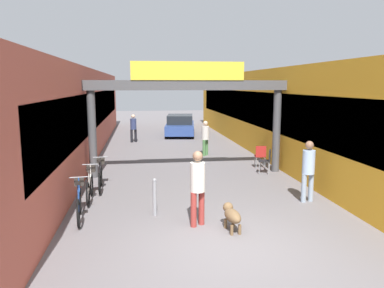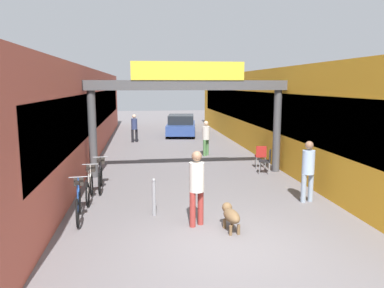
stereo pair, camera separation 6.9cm
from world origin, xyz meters
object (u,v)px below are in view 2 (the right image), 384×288
Objects in this scene: dog_on_leash at (231,215)px; parked_car_blue at (181,125)px; bollard_post_metal at (154,197)px; cafe_chair_black_nearer at (267,159)px; pedestrian_elderly_walking at (134,126)px; cafe_chair_red_farther at (261,155)px; pedestrian_companion at (308,167)px; bicycle_blue_nearest at (78,201)px; bicycle_silver_second at (90,185)px; pedestrian_with_dog at (197,183)px; bicycle_black_third at (100,175)px; pedestrian_carrying_crate at (206,136)px.

dog_on_leash is 0.19× the size of parked_car_blue.
cafe_chair_black_nearer is at bearing 42.64° from bollard_post_metal.
cafe_chair_black_nearer is (4.97, -8.34, -0.36)m from pedestrian_elderly_walking.
cafe_chair_black_nearer is at bearing -93.38° from cafe_chair_red_farther.
pedestrian_companion is 1.79× the size of bollard_post_metal.
bicycle_blue_nearest reaches higher than dog_on_leash.
bicycle_silver_second is at bearing -106.85° from parked_car_blue.
bicycle_blue_nearest is 1.51m from bicycle_silver_second.
dog_on_leash is (0.71, -0.39, -0.65)m from pedestrian_with_dog.
bicycle_blue_nearest reaches higher than bollard_post_metal.
bicycle_blue_nearest is at bearing -92.63° from bicycle_silver_second.
pedestrian_elderly_walking is 0.94× the size of bicycle_blue_nearest.
bicycle_silver_second reaches higher than cafe_chair_red_farther.
pedestrian_companion is at bearing -19.77° from bicycle_black_third.
cafe_chair_black_nearer is (5.86, 1.28, 0.10)m from bicycle_black_third.
pedestrian_companion reaches higher than pedestrian_carrying_crate.
bicycle_black_third is at bearing -95.28° from pedestrian_elderly_walking.
dog_on_leash is at bearing -19.59° from bicycle_blue_nearest.
bollard_post_metal reaches higher than cafe_chair_red_farther.
cafe_chair_black_nearer is at bearing -66.73° from pedestrian_carrying_crate.
pedestrian_carrying_crate is at bearing 54.38° from bicycle_silver_second.
parked_car_blue is at bearing 40.62° from pedestrian_elderly_walking.
pedestrian_carrying_crate is 1.68× the size of bollard_post_metal.
parked_car_blue is (2.94, 2.52, -0.25)m from pedestrian_elderly_walking.
pedestrian_with_dog is at bearing -40.15° from bollard_post_metal.
cafe_chair_red_farther is 10.16m from parked_car_blue.
pedestrian_companion is 6.25m from bicycle_black_third.
pedestrian_with_dog is 1.36m from bollard_post_metal.
pedestrian_carrying_crate reaches higher than bollard_post_metal.
pedestrian_companion is 2.16× the size of dog_on_leash.
dog_on_leash is at bearing -96.20° from pedestrian_carrying_crate.
bicycle_silver_second is at bearing 138.92° from pedestrian_with_dog.
pedestrian_elderly_walking reaches higher than dog_on_leash.
pedestrian_elderly_walking is 13.68m from dog_on_leash.
pedestrian_with_dog is 1.98× the size of cafe_chair_red_farther.
cafe_chair_red_farther is (3.37, 5.66, -0.47)m from pedestrian_with_dog.
pedestrian_carrying_crate is 7.08m from parked_car_blue.
cafe_chair_red_farther is at bearing 66.31° from dog_on_leash.
pedestrian_elderly_walking reaches higher than bicycle_blue_nearest.
dog_on_leash is 3.73m from bicycle_blue_nearest.
pedestrian_elderly_walking is at bearing 84.72° from bicycle_black_third.
pedestrian_with_dog is at bearing -94.69° from parked_car_blue.
cafe_chair_black_nearer is (6.04, 2.37, 0.10)m from bicycle_silver_second.
pedestrian_elderly_walking is 3.88m from parked_car_blue.
cafe_chair_black_nearer is at bearing 90.06° from pedestrian_companion.
bollard_post_metal is 5.81m from cafe_chair_black_nearer.
bicycle_blue_nearest reaches higher than cafe_chair_black_nearer.
cafe_chair_black_nearer is (3.31, 4.74, -0.47)m from pedestrian_with_dog.
parked_car_blue is (4.07, 14.73, 0.21)m from bicycle_blue_nearest.
bollard_post_metal is 6.50m from cafe_chair_red_farther.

